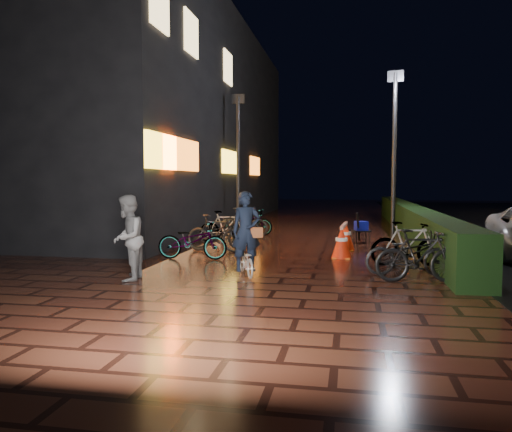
% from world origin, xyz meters
% --- Properties ---
extents(ground, '(80.00, 80.00, 0.00)m').
position_xyz_m(ground, '(0.00, 0.00, 0.00)').
color(ground, '#381911').
rests_on(ground, ground).
extents(hedge, '(0.70, 20.00, 1.00)m').
position_xyz_m(hedge, '(3.30, 8.00, 0.50)').
color(hedge, black).
rests_on(hedge, ground).
extents(bystander_person, '(0.72, 0.86, 1.60)m').
position_xyz_m(bystander_person, '(-2.81, -1.89, 0.80)').
color(bystander_person, slate).
rests_on(bystander_person, ground).
extents(storefront_block, '(12.09, 22.00, 9.00)m').
position_xyz_m(storefront_block, '(-9.50, 11.50, 4.50)').
color(storefront_block, black).
rests_on(storefront_block, ground).
extents(lamp_post_hedge, '(0.52, 0.18, 5.44)m').
position_xyz_m(lamp_post_hedge, '(2.64, 6.57, 2.99)').
color(lamp_post_hedge, black).
rests_on(lamp_post_hedge, ground).
extents(lamp_post_sf, '(0.48, 0.15, 5.06)m').
position_xyz_m(lamp_post_sf, '(-2.88, 7.76, 2.79)').
color(lamp_post_sf, black).
rests_on(lamp_post_sf, ground).
extents(cyclist, '(0.85, 1.22, 1.66)m').
position_xyz_m(cyclist, '(-0.74, -1.03, 0.62)').
color(cyclist, silver).
rests_on(cyclist, ground).
extents(traffic_barrier, '(0.57, 1.91, 0.77)m').
position_xyz_m(traffic_barrier, '(1.09, 2.32, 0.38)').
color(traffic_barrier, red).
rests_on(traffic_barrier, ground).
extents(cart_assembly, '(0.60, 0.64, 0.93)m').
position_xyz_m(cart_assembly, '(1.57, 4.70, 0.48)').
color(cart_assembly, black).
rests_on(cart_assembly, ground).
extents(parked_bikes_storefront, '(1.93, 6.18, 0.98)m').
position_xyz_m(parked_bikes_storefront, '(-2.29, 3.67, 0.46)').
color(parked_bikes_storefront, black).
rests_on(parked_bikes_storefront, ground).
extents(parked_bikes_hedge, '(1.82, 2.45, 0.98)m').
position_xyz_m(parked_bikes_hedge, '(2.45, -0.28, 0.47)').
color(parked_bikes_hedge, black).
rests_on(parked_bikes_hedge, ground).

